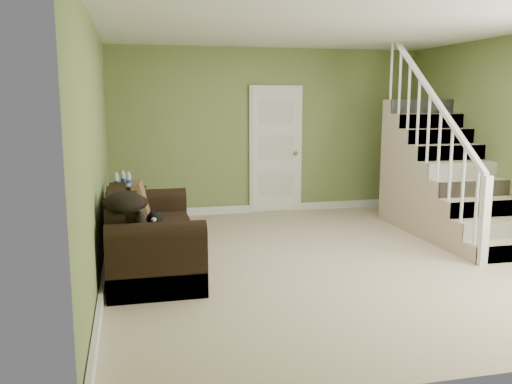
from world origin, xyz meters
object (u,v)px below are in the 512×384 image
cat (155,219)px  side_table (124,211)px  sofa (148,239)px  banana (159,237)px

cat → side_table: bearing=106.1°
sofa → side_table: (-0.26, 1.57, 0.00)m
sofa → cat: size_ratio=4.66×
sofa → cat: bearing=15.7°
banana → sofa: bearing=67.9°
cat → banana: size_ratio=2.07×
sofa → banana: size_ratio=9.66×
side_table → banana: size_ratio=3.94×
sofa → side_table: bearing=99.5°
side_table → cat: (0.34, -1.55, 0.21)m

